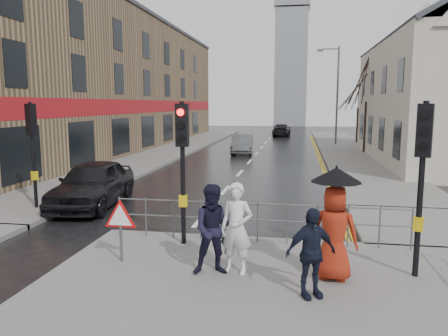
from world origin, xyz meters
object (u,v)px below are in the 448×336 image
(pedestrian_a, at_px, (236,228))
(pedestrian_b, at_px, (215,230))
(car_parked, at_px, (93,184))
(pedestrian_with_umbrella, at_px, (335,221))
(car_mid, at_px, (242,144))
(pedestrian_d, at_px, (311,253))

(pedestrian_a, height_order, pedestrian_b, pedestrian_a)
(pedestrian_b, height_order, car_parked, pedestrian_b)
(pedestrian_b, distance_m, pedestrian_with_umbrella, 2.31)
(pedestrian_b, relative_size, car_mid, 0.44)
(car_parked, distance_m, car_mid, 17.12)
(pedestrian_a, bearing_deg, car_mid, 108.72)
(car_parked, bearing_deg, pedestrian_a, -48.25)
(pedestrian_b, xyz_separation_m, pedestrian_d, (1.84, -0.75, -0.11))
(car_parked, relative_size, car_mid, 1.13)
(pedestrian_d, bearing_deg, car_mid, 73.98)
(pedestrian_with_umbrella, height_order, car_mid, pedestrian_with_umbrella)
(pedestrian_a, relative_size, pedestrian_d, 1.15)
(pedestrian_b, relative_size, pedestrian_d, 1.13)
(pedestrian_with_umbrella, relative_size, car_parked, 0.47)
(pedestrian_b, height_order, car_mid, pedestrian_b)
(pedestrian_with_umbrella, distance_m, car_parked, 9.34)
(pedestrian_a, distance_m, car_mid, 22.43)
(pedestrian_a, xyz_separation_m, pedestrian_with_umbrella, (1.88, -0.02, 0.25))
(car_parked, bearing_deg, car_mid, 75.16)
(pedestrian_b, relative_size, car_parked, 0.39)
(pedestrian_with_umbrella, distance_m, pedestrian_d, 1.04)
(pedestrian_d, distance_m, car_mid, 23.52)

